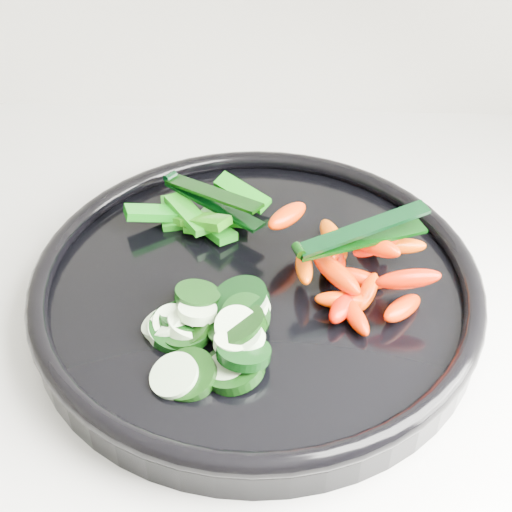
{
  "coord_description": "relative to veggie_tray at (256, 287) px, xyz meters",
  "views": [
    {
      "loc": [
        -0.1,
        1.23,
        1.36
      ],
      "look_at": [
        -0.12,
        1.66,
        0.99
      ],
      "focal_mm": 50.0,
      "sensor_mm": 36.0,
      "label": 1
    }
  ],
  "objects": [
    {
      "name": "cucumber_pile",
      "position": [
        -0.03,
        -0.07,
        0.01
      ],
      "size": [
        0.11,
        0.13,
        0.04
      ],
      "color": "black",
      "rests_on": "veggie_tray"
    },
    {
      "name": "carrot_pile",
      "position": [
        0.08,
        0.01,
        0.02
      ],
      "size": [
        0.14,
        0.15,
        0.06
      ],
      "color": "#ED3400",
      "rests_on": "veggie_tray"
    },
    {
      "name": "tong_carrot",
      "position": [
        0.08,
        0.01,
        0.05
      ],
      "size": [
        0.11,
        0.06,
        0.02
      ],
      "color": "black",
      "rests_on": "carrot_pile"
    },
    {
      "name": "veggie_tray",
      "position": [
        0.0,
        0.0,
        0.0
      ],
      "size": [
        0.39,
        0.39,
        0.04
      ],
      "color": "black",
      "rests_on": "counter"
    },
    {
      "name": "pepper_pile",
      "position": [
        -0.06,
        0.08,
        0.01
      ],
      "size": [
        0.13,
        0.09,
        0.03
      ],
      "color": "#256C0A",
      "rests_on": "veggie_tray"
    },
    {
      "name": "tong_pepper",
      "position": [
        -0.05,
        0.09,
        0.03
      ],
      "size": [
        0.1,
        0.08,
        0.02
      ],
      "color": "black",
      "rests_on": "pepper_pile"
    }
  ]
}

